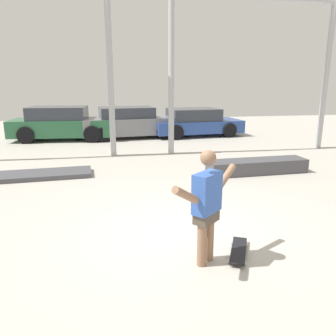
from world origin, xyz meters
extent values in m
plane|color=#B2ADA3|center=(0.00, 0.00, 0.00)|extent=(36.00, 36.00, 0.00)
cylinder|color=#8C664C|center=(0.06, -1.09, 0.38)|extent=(0.13, 0.13, 0.76)
cylinder|color=#8C664C|center=(0.20, -0.97, 0.38)|extent=(0.13, 0.13, 0.76)
cube|color=#4C4238|center=(0.13, -1.03, 0.69)|extent=(0.41, 0.40, 0.17)
cube|color=#3359B2|center=(0.13, -1.03, 1.03)|extent=(0.47, 0.45, 0.55)
sphere|color=#8C664C|center=(0.13, -1.03, 1.51)|extent=(0.21, 0.21, 0.21)
cylinder|color=#8C664C|center=(-0.23, -1.35, 1.13)|extent=(0.43, 0.39, 0.34)
cylinder|color=#8C664C|center=(0.50, -0.71, 1.13)|extent=(0.43, 0.39, 0.34)
cube|color=black|center=(0.68, -0.91, 0.07)|extent=(0.54, 0.83, 0.01)
cylinder|color=silver|center=(0.70, -0.61, 0.03)|extent=(0.05, 0.06, 0.05)
cylinder|color=silver|center=(0.89, -0.70, 0.03)|extent=(0.05, 0.06, 0.05)
cylinder|color=silver|center=(0.46, -1.11, 0.03)|extent=(0.05, 0.06, 0.05)
cylinder|color=silver|center=(0.66, -1.21, 0.03)|extent=(0.05, 0.06, 0.05)
cube|color=#47474C|center=(2.89, 3.25, 0.19)|extent=(2.82, 0.80, 0.38)
cube|color=#47474C|center=(-3.37, 3.86, 0.06)|extent=(3.47, 1.17, 0.12)
cylinder|color=#A5A8AD|center=(-1.01, 6.22, 2.62)|extent=(0.20, 0.20, 5.24)
cylinder|color=#A5A8AD|center=(1.01, 6.22, 2.62)|extent=(0.20, 0.20, 5.24)
cylinder|color=#A5A8AD|center=(6.78, 6.22, 2.62)|extent=(0.20, 0.20, 5.24)
cube|color=#28603D|center=(-3.11, 9.90, 0.55)|extent=(4.45, 2.09, 0.71)
cube|color=#2D333D|center=(-3.28, 9.91, 1.17)|extent=(2.50, 1.79, 0.54)
cylinder|color=black|center=(-1.70, 10.64, 0.35)|extent=(0.71, 0.27, 0.70)
cylinder|color=black|center=(-1.84, 8.94, 0.35)|extent=(0.71, 0.27, 0.70)
cylinder|color=black|center=(-4.38, 10.86, 0.35)|extent=(0.71, 0.27, 0.70)
cylinder|color=black|center=(-4.51, 9.15, 0.35)|extent=(0.71, 0.27, 0.70)
cube|color=slate|center=(-0.16, 9.94, 0.55)|extent=(4.44, 2.11, 0.74)
cube|color=#2D333D|center=(-0.33, 9.93, 1.15)|extent=(2.51, 1.78, 0.46)
cylinder|color=black|center=(1.08, 10.90, 0.32)|extent=(0.65, 0.28, 0.63)
cylinder|color=black|center=(1.25, 9.27, 0.32)|extent=(0.65, 0.28, 0.63)
cylinder|color=black|center=(-1.57, 10.62, 0.32)|extent=(0.65, 0.28, 0.63)
cylinder|color=black|center=(-1.40, 8.99, 0.32)|extent=(0.65, 0.28, 0.63)
cube|color=#284793|center=(2.94, 9.99, 0.46)|extent=(4.25, 2.19, 0.55)
cube|color=#2D333D|center=(2.78, 9.98, 1.00)|extent=(2.40, 1.88, 0.54)
cylinder|color=black|center=(4.14, 11.00, 0.33)|extent=(0.67, 0.28, 0.65)
cylinder|color=black|center=(4.29, 9.21, 0.33)|extent=(0.67, 0.28, 0.65)
cylinder|color=black|center=(1.60, 10.78, 0.33)|extent=(0.67, 0.28, 0.65)
cylinder|color=black|center=(1.75, 8.98, 0.33)|extent=(0.67, 0.28, 0.65)
camera|label=1|loc=(-1.11, -5.00, 2.45)|focal=35.00mm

